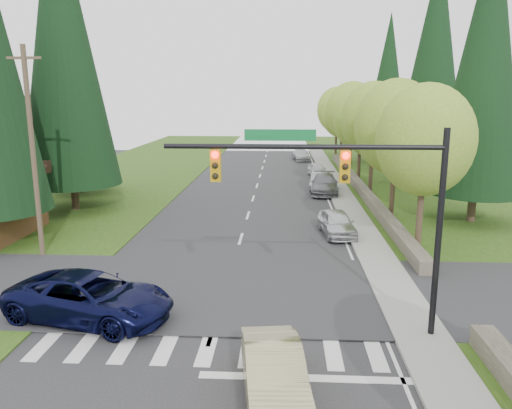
# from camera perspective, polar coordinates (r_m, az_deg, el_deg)

# --- Properties ---
(grass_east) EXTENTS (14.00, 110.00, 0.06)m
(grass_east) POSITION_cam_1_polar(r_m,az_deg,el_deg) (33.53, 21.69, -1.81)
(grass_east) COLOR #264412
(grass_east) RESTS_ON ground
(grass_west) EXTENTS (14.00, 110.00, 0.06)m
(grass_west) POSITION_cam_1_polar(r_m,az_deg,el_deg) (35.29, -22.62, -1.21)
(grass_west) COLOR #264412
(grass_west) RESTS_ON ground
(cross_street) EXTENTS (120.00, 8.00, 0.10)m
(cross_street) POSITION_cam_1_polar(r_m,az_deg,el_deg) (20.50, -3.59, -9.84)
(cross_street) COLOR #28282B
(cross_street) RESTS_ON ground
(sidewalk_east) EXTENTS (1.80, 80.00, 0.13)m
(sidewalk_east) POSITION_cam_1_polar(r_m,az_deg,el_deg) (34.03, 10.86, -0.88)
(sidewalk_east) COLOR gray
(sidewalk_east) RESTS_ON ground
(curb_east) EXTENTS (0.20, 80.00, 0.13)m
(curb_east) POSITION_cam_1_polar(r_m,az_deg,el_deg) (33.93, 9.44, -0.86)
(curb_east) COLOR gray
(curb_east) RESTS_ON ground
(stone_wall_north) EXTENTS (0.70, 40.00, 0.70)m
(stone_wall_north) POSITION_cam_1_polar(r_m,az_deg,el_deg) (41.97, 11.77, 1.98)
(stone_wall_north) COLOR #4C4438
(stone_wall_north) RESTS_ON ground
(traffic_signal) EXTENTS (8.70, 0.37, 6.80)m
(traffic_signal) POSITION_cam_1_polar(r_m,az_deg,el_deg) (15.72, 10.65, 2.05)
(traffic_signal) COLOR black
(traffic_signal) RESTS_ON ground
(utility_pole) EXTENTS (1.60, 0.24, 10.00)m
(utility_pole) POSITION_cam_1_polar(r_m,az_deg,el_deg) (25.85, -24.15, 5.53)
(utility_pole) COLOR #473828
(utility_pole) RESTS_ON ground
(decid_tree_0) EXTENTS (4.80, 4.80, 8.37)m
(decid_tree_0) POSITION_cam_1_polar(r_m,az_deg,el_deg) (25.86, 18.77, 6.97)
(decid_tree_0) COLOR #38281C
(decid_tree_0) RESTS_ON ground
(decid_tree_1) EXTENTS (5.20, 5.20, 8.80)m
(decid_tree_1) POSITION_cam_1_polar(r_m,az_deg,el_deg) (32.65, 15.72, 8.51)
(decid_tree_1) COLOR #38281C
(decid_tree_1) RESTS_ON ground
(decid_tree_2) EXTENTS (5.00, 5.00, 8.82)m
(decid_tree_2) POSITION_cam_1_polar(r_m,az_deg,el_deg) (39.47, 13.28, 9.43)
(decid_tree_2) COLOR #38281C
(decid_tree_2) RESTS_ON ground
(decid_tree_3) EXTENTS (5.00, 5.00, 8.55)m
(decid_tree_3) POSITION_cam_1_polar(r_m,az_deg,el_deg) (46.40, 11.90, 9.56)
(decid_tree_3) COLOR #38281C
(decid_tree_3) RESTS_ON ground
(decid_tree_4) EXTENTS (5.40, 5.40, 9.18)m
(decid_tree_4) POSITION_cam_1_polar(r_m,az_deg,el_deg) (53.32, 10.91, 10.36)
(decid_tree_4) COLOR #38281C
(decid_tree_4) RESTS_ON ground
(decid_tree_5) EXTENTS (4.80, 4.80, 8.30)m
(decid_tree_5) POSITION_cam_1_polar(r_m,az_deg,el_deg) (60.26, 9.82, 10.11)
(decid_tree_5) COLOR #38281C
(decid_tree_5) RESTS_ON ground
(decid_tree_6) EXTENTS (5.20, 5.20, 8.86)m
(decid_tree_6) POSITION_cam_1_polar(r_m,az_deg,el_deg) (67.22, 9.24, 10.63)
(decid_tree_6) COLOR #38281C
(decid_tree_6) RESTS_ON ground
(conifer_w_c) EXTENTS (6.46, 6.46, 20.80)m
(conifer_w_c) POSITION_cam_1_polar(r_m,az_deg,el_deg) (36.00, -21.25, 17.25)
(conifer_w_c) COLOR #38281C
(conifer_w_c) RESTS_ON ground
(conifer_w_e) EXTENTS (5.78, 5.78, 18.80)m
(conifer_w_e) POSITION_cam_1_polar(r_m,az_deg,el_deg) (42.20, -20.28, 15.11)
(conifer_w_e) COLOR #38281C
(conifer_w_e) RESTS_ON ground
(conifer_e_a) EXTENTS (5.44, 5.44, 17.80)m
(conifer_e_a) POSITION_cam_1_polar(r_m,az_deg,el_deg) (33.04, 24.78, 14.84)
(conifer_e_a) COLOR #38281C
(conifer_e_a) RESTS_ON ground
(conifer_e_b) EXTENTS (6.12, 6.12, 19.80)m
(conifer_e_b) POSITION_cam_1_polar(r_m,az_deg,el_deg) (46.69, 19.70, 15.44)
(conifer_e_b) COLOR #38281C
(conifer_e_b) RESTS_ON ground
(conifer_e_c) EXTENTS (5.10, 5.10, 16.80)m
(conifer_e_c) POSITION_cam_1_polar(r_m,az_deg,el_deg) (60.00, 14.85, 13.47)
(conifer_e_c) COLOR #38281C
(conifer_e_c) RESTS_ON ground
(sedan_champagne) EXTENTS (2.08, 4.49, 1.43)m
(sedan_champagne) POSITION_cam_1_polar(r_m,az_deg,el_deg) (13.59, 2.08, -18.79)
(sedan_champagne) COLOR tan
(sedan_champagne) RESTS_ON ground
(suv_navy) EXTENTS (6.38, 4.05, 1.64)m
(suv_navy) POSITION_cam_1_polar(r_m,az_deg,el_deg) (18.69, -18.42, -10.04)
(suv_navy) COLOR black
(suv_navy) RESTS_ON ground
(parked_car_a) EXTENTS (2.17, 4.31, 1.41)m
(parked_car_a) POSITION_cam_1_polar(r_m,az_deg,el_deg) (28.47, 9.22, -2.09)
(parked_car_a) COLOR silver
(parked_car_a) RESTS_ON ground
(parked_car_b) EXTENTS (2.45, 5.37, 1.52)m
(parked_car_b) POSITION_cam_1_polar(r_m,az_deg,el_deg) (40.39, 7.83, 2.32)
(parked_car_b) COLOR slate
(parked_car_b) RESTS_ON ground
(parked_car_c) EXTENTS (2.04, 4.42, 1.40)m
(parked_car_c) POSITION_cam_1_polar(r_m,az_deg,el_deg) (41.89, 7.35, 2.61)
(parked_car_c) COLOR #A1A1A5
(parked_car_c) RESTS_ON ground
(parked_car_d) EXTENTS (1.96, 3.95, 1.29)m
(parked_car_d) POSITION_cam_1_polar(r_m,az_deg,el_deg) (49.03, 7.03, 3.97)
(parked_car_d) COLOR silver
(parked_car_d) RESTS_ON ground
(parked_car_e) EXTENTS (2.34, 4.64, 1.29)m
(parked_car_e) POSITION_cam_1_polar(r_m,az_deg,el_deg) (61.07, 5.21, 5.66)
(parked_car_e) COLOR #AFAFB4
(parked_car_e) RESTS_ON ground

